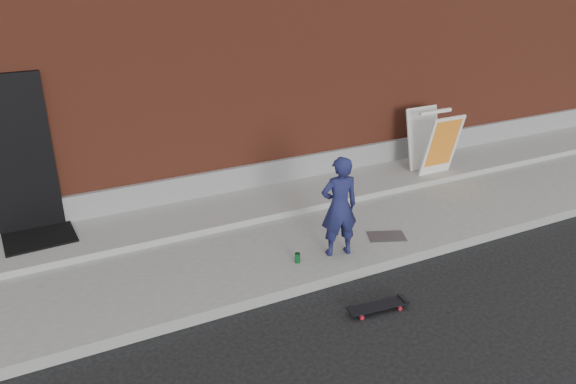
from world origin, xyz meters
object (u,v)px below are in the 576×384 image
soda_can (298,258)px  skateboard (378,306)px  child (339,207)px  pizza_sign (433,141)px

soda_can → skateboard: bearing=-69.4°
child → skateboard: child is taller
child → pizza_sign: (3.01, 1.69, -0.04)m
child → soda_can: 0.88m
child → skateboard: 1.44m
pizza_sign → soda_can: 4.03m
soda_can → child: bearing=-2.5°
skateboard → soda_can: size_ratio=5.55×
skateboard → pizza_sign: (3.16, 2.89, 0.75)m
pizza_sign → soda_can: pizza_sign is taller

